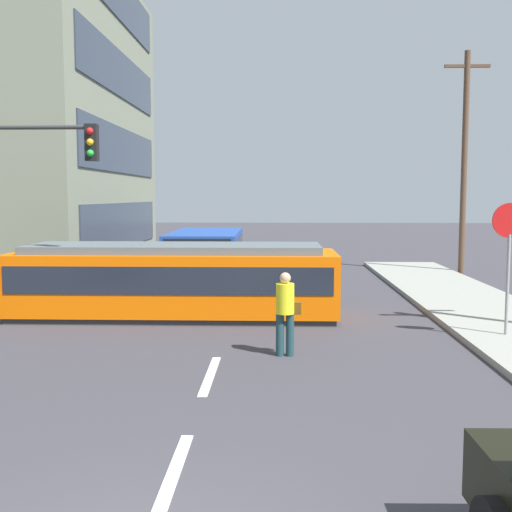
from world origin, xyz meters
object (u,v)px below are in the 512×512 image
at_px(city_bus, 206,252).
at_px(streetcar_tram, 175,279).
at_px(utility_pole_mid, 464,159).
at_px(stop_sign, 509,241).
at_px(traffic_light_mast, 21,182).
at_px(pedestrian_crossing, 285,309).

bearing_deg(city_bus, streetcar_tram, -89.96).
bearing_deg(utility_pole_mid, city_bus, -167.45).
bearing_deg(stop_sign, utility_pole_mid, 78.13).
bearing_deg(utility_pole_mid, traffic_light_mast, -140.38).
relative_size(traffic_light_mast, utility_pole_mid, 0.55).
distance_m(pedestrian_crossing, utility_pole_mid, 15.75).
bearing_deg(traffic_light_mast, city_bus, 69.73).
relative_size(streetcar_tram, stop_sign, 2.92).
xyz_separation_m(city_bus, utility_pole_mid, (10.21, 2.27, 3.58)).
height_order(stop_sign, traffic_light_mast, traffic_light_mast).
xyz_separation_m(streetcar_tram, city_bus, (-0.01, 7.18, 0.08)).
relative_size(city_bus, utility_pole_mid, 0.66).
relative_size(streetcar_tram, pedestrian_crossing, 5.04).
height_order(streetcar_tram, utility_pole_mid, utility_pole_mid).
bearing_deg(streetcar_tram, stop_sign, -17.98).
bearing_deg(traffic_light_mast, pedestrian_crossing, -20.14).
bearing_deg(utility_pole_mid, streetcar_tram, -137.19).
bearing_deg(city_bus, pedestrian_crossing, -75.69).
height_order(city_bus, stop_sign, stop_sign).
bearing_deg(pedestrian_crossing, utility_pole_mid, 61.24).
bearing_deg(pedestrian_crossing, traffic_light_mast, 159.86).
bearing_deg(pedestrian_crossing, streetcar_tram, 125.58).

